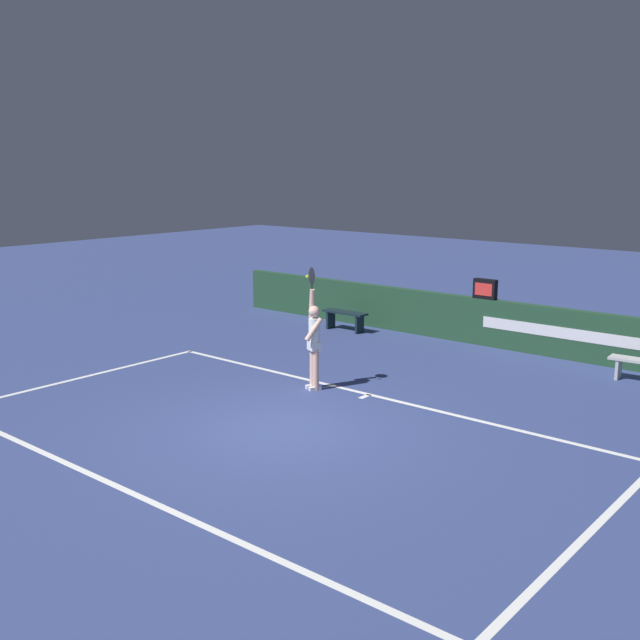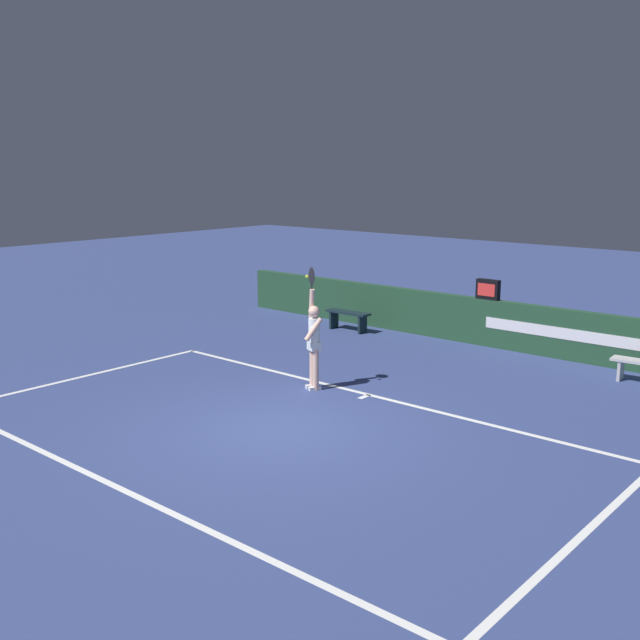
{
  "view_description": "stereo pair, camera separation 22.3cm",
  "coord_description": "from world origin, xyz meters",
  "views": [
    {
      "loc": [
        7.95,
        -8.49,
        4.26
      ],
      "look_at": [
        -1.07,
        2.29,
        1.32
      ],
      "focal_mm": 41.93,
      "sensor_mm": 36.0,
      "label": 1
    },
    {
      "loc": [
        8.12,
        -8.34,
        4.26
      ],
      "look_at": [
        -1.07,
        2.29,
        1.32
      ],
      "focal_mm": 41.93,
      "sensor_mm": 36.0,
      "label": 2
    }
  ],
  "objects": [
    {
      "name": "court_lines",
      "position": [
        0.0,
        -0.26,
        0.0
      ],
      "size": [
        10.48,
        5.61,
        0.0
      ],
      "color": "white",
      "rests_on": "ground"
    },
    {
      "name": "ground_plane",
      "position": [
        0.0,
        0.0,
        0.0
      ],
      "size": [
        60.0,
        60.0,
        0.0
      ],
      "primitive_type": "plane",
      "color": "navy"
    },
    {
      "name": "speed_display",
      "position": [
        -0.27,
        7.44,
        1.36
      ],
      "size": [
        0.57,
        0.18,
        0.47
      ],
      "color": "black",
      "rests_on": "back_wall"
    },
    {
      "name": "tennis_player",
      "position": [
        -1.04,
        2.07,
        0.98
      ],
      "size": [
        0.46,
        0.43,
        2.39
      ],
      "color": "beige",
      "rests_on": "ground"
    },
    {
      "name": "courtside_bench_far",
      "position": [
        -3.78,
        6.53,
        0.38
      ],
      "size": [
        1.25,
        0.38,
        0.51
      ],
      "color": "black",
      "rests_on": "ground"
    },
    {
      "name": "tennis_ball",
      "position": [
        -1.04,
        1.88,
        2.22
      ],
      "size": [
        0.07,
        0.07,
        0.07
      ],
      "color": "#CCE133"
    },
    {
      "name": "back_wall",
      "position": [
        0.0,
        7.44,
        0.56
      ],
      "size": [
        15.88,
        0.23,
        1.12
      ],
      "color": "#20462B",
      "rests_on": "ground"
    }
  ]
}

